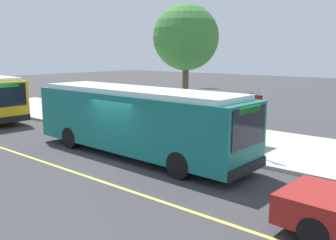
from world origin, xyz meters
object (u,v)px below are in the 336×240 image
object	(u,v)px
transit_bus_main	(136,119)
waiting_bench	(231,131)
pedestrian_commuter	(182,123)
route_sign_post	(258,114)

from	to	relation	value
transit_bus_main	waiting_bench	size ratio (longest dim) A/B	6.88
pedestrian_commuter	route_sign_post	bearing A→B (deg)	-0.33
transit_bus_main	waiting_bench	world-z (taller)	transit_bus_main
waiting_bench	route_sign_post	bearing A→B (deg)	-38.73
transit_bus_main	pedestrian_commuter	distance (m)	2.79
transit_bus_main	route_sign_post	distance (m)	5.12
pedestrian_commuter	waiting_bench	bearing A→B (deg)	46.06
transit_bus_main	route_sign_post	bearing A→B (deg)	31.90
transit_bus_main	waiting_bench	xyz separation A→B (m)	(2.08, 4.51, -0.98)
route_sign_post	transit_bus_main	bearing A→B (deg)	-148.10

